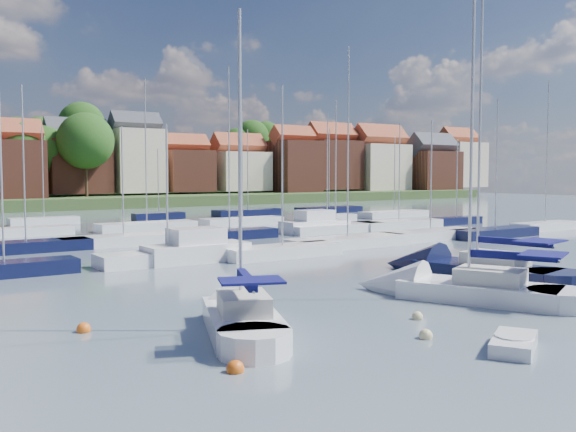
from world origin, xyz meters
TOP-DOWN VIEW (x-y plane):
  - ground at (0.00, 40.00)m, footprint 260.00×260.00m
  - sailboat_left at (-12.08, 2.62)m, footprint 5.88×9.59m
  - sailboat_centre at (-0.92, 1.95)m, footprint 7.30×11.32m
  - sailboat_navy at (4.53, 6.06)m, footprint 5.61×12.48m
  - tender at (-6.12, -5.30)m, footprint 3.06×2.53m
  - buoy_a at (-14.91, -2.07)m, footprint 0.54×0.54m
  - buoy_b at (-7.37, -2.53)m, footprint 0.49×0.49m
  - buoy_c at (-5.43, -0.23)m, footprint 0.44×0.44m
  - buoy_d at (2.82, -1.94)m, footprint 0.49×0.49m
  - buoy_e at (5.76, 5.72)m, footprint 0.47×0.47m
  - buoy_g at (-17.19, 5.30)m, footprint 0.52×0.52m
  - buoy_h at (2.42, 0.72)m, footprint 0.51×0.51m
  - marina_field at (1.91, 35.15)m, footprint 79.62×41.41m

SIDE VIEW (x-z plane):
  - ground at x=0.00m, z-range 0.00..0.00m
  - buoy_a at x=-14.91m, z-range -0.27..0.27m
  - buoy_b at x=-7.37m, z-range -0.25..0.25m
  - buoy_c at x=-5.43m, z-range -0.22..0.22m
  - buoy_d at x=2.82m, z-range -0.25..0.25m
  - buoy_e at x=5.76m, z-range -0.24..0.24m
  - buoy_g at x=-17.19m, z-range -0.26..0.26m
  - buoy_h at x=2.42m, z-range -0.25..0.25m
  - tender at x=-6.12m, z-range -0.07..0.53m
  - sailboat_navy at x=4.53m, z-range -8.01..8.71m
  - sailboat_centre at x=-0.92m, z-range -7.20..7.91m
  - sailboat_left at x=-12.08m, z-range -6.05..6.78m
  - marina_field at x=1.91m, z-range -7.53..8.40m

